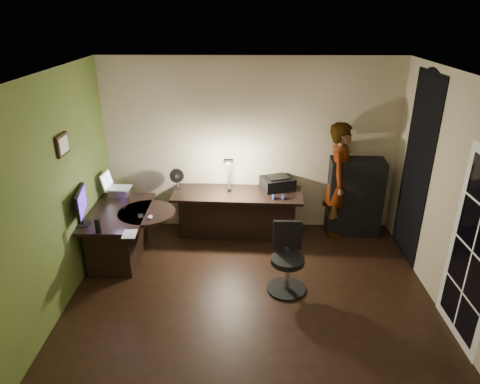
{
  "coord_description": "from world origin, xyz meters",
  "views": [
    {
      "loc": [
        -0.07,
        -4.31,
        3.33
      ],
      "look_at": [
        -0.15,
        1.05,
        1.0
      ],
      "focal_mm": 32.0,
      "sensor_mm": 36.0,
      "label": 1
    }
  ],
  "objects_px": {
    "desk_right": "(237,214)",
    "cabinet": "(354,197)",
    "monitor": "(81,212)",
    "person": "(340,180)",
    "desk_left": "(121,235)",
    "office_chair": "(288,260)"
  },
  "relations": [
    {
      "from": "desk_left",
      "to": "desk_right",
      "type": "bearing_deg",
      "value": 22.4
    },
    {
      "from": "desk_right",
      "to": "monitor",
      "type": "bearing_deg",
      "value": -148.88
    },
    {
      "from": "desk_left",
      "to": "desk_right",
      "type": "height_order",
      "value": "desk_left"
    },
    {
      "from": "cabinet",
      "to": "monitor",
      "type": "height_order",
      "value": "cabinet"
    },
    {
      "from": "cabinet",
      "to": "office_chair",
      "type": "xyz_separation_m",
      "value": [
        -1.17,
        -1.56,
        -0.17
      ]
    },
    {
      "from": "office_chair",
      "to": "cabinet",
      "type": "bearing_deg",
      "value": 54.45
    },
    {
      "from": "cabinet",
      "to": "office_chair",
      "type": "bearing_deg",
      "value": -123.14
    },
    {
      "from": "desk_right",
      "to": "cabinet",
      "type": "height_order",
      "value": "cabinet"
    },
    {
      "from": "person",
      "to": "monitor",
      "type": "bearing_deg",
      "value": 129.48
    },
    {
      "from": "desk_right",
      "to": "cabinet",
      "type": "xyz_separation_m",
      "value": [
        1.82,
        0.15,
        0.24
      ]
    },
    {
      "from": "office_chair",
      "to": "desk_left",
      "type": "bearing_deg",
      "value": 163.41
    },
    {
      "from": "desk_right",
      "to": "office_chair",
      "type": "height_order",
      "value": "office_chair"
    },
    {
      "from": "cabinet",
      "to": "office_chair",
      "type": "height_order",
      "value": "cabinet"
    },
    {
      "from": "desk_right",
      "to": "monitor",
      "type": "xyz_separation_m",
      "value": [
        -1.98,
        -1.06,
        0.54
      ]
    },
    {
      "from": "desk_right",
      "to": "cabinet",
      "type": "distance_m",
      "value": 1.84
    },
    {
      "from": "person",
      "to": "cabinet",
      "type": "bearing_deg",
      "value": -69.34
    },
    {
      "from": "desk_left",
      "to": "person",
      "type": "distance_m",
      "value": 3.35
    },
    {
      "from": "cabinet",
      "to": "desk_right",
      "type": "bearing_deg",
      "value": -171.65
    },
    {
      "from": "cabinet",
      "to": "monitor",
      "type": "xyz_separation_m",
      "value": [
        -3.8,
        -1.21,
        0.3
      ]
    },
    {
      "from": "desk_left",
      "to": "monitor",
      "type": "distance_m",
      "value": 0.75
    },
    {
      "from": "desk_right",
      "to": "person",
      "type": "relative_size",
      "value": 1.09
    },
    {
      "from": "cabinet",
      "to": "person",
      "type": "distance_m",
      "value": 0.38
    }
  ]
}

